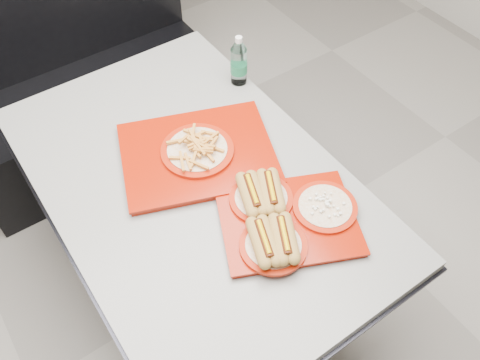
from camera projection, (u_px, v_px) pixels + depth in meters
ground at (205, 284)px, 2.28m from camera, size 6.00×6.00×0.00m
diner_table at (196, 207)px, 1.82m from camera, size 0.92×1.42×0.75m
booth_bench at (83, 83)px, 2.53m from camera, size 1.30×0.57×1.35m
tray_near at (283, 218)px, 1.55m from camera, size 0.51×0.47×0.09m
tray_far at (197, 152)px, 1.73m from camera, size 0.62×0.55×0.10m
water_bottle at (239, 63)px, 1.93m from camera, size 0.07×0.07×0.21m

